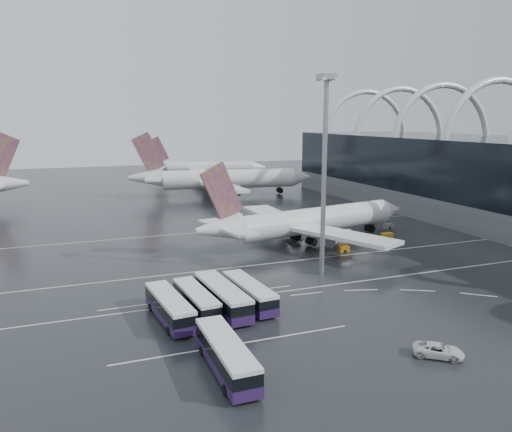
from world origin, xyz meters
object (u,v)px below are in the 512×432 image
object	(u,v)px
bus_row_near_b	(196,300)
gse_cart_belly_a	(387,236)
bus_row_near_c	(222,296)
bus_row_near_d	(249,292)
airliner_gate_c	(204,168)
airliner_gate_b	(220,180)
gse_cart_belly_c	(344,249)
airliner_main	(307,222)
floodlight_mast	(325,152)
gse_cart_belly_e	(323,228)
gse_cart_belly_d	(389,226)
van_curve_a	(438,350)
bus_row_far_a	(226,355)
bus_row_near_a	(170,307)
gse_cart_belly_b	(371,222)

from	to	relation	value
bus_row_near_b	gse_cart_belly_a	size ratio (longest dim) A/B	5.25
bus_row_near_c	bus_row_near_d	xyz separation A→B (m)	(3.96, 0.56, -0.17)
bus_row_near_b	airliner_gate_c	bearing A→B (deg)	-19.81
airliner_gate_b	gse_cart_belly_c	distance (m)	76.21
airliner_main	floodlight_mast	size ratio (longest dim) A/B	1.63
bus_row_near_d	gse_cart_belly_e	size ratio (longest dim) A/B	5.55
bus_row_near_d	gse_cart_belly_d	distance (m)	57.27
gse_cart_belly_d	gse_cart_belly_e	xyz separation A→B (m)	(-15.35, 3.01, 0.08)
van_curve_a	floodlight_mast	bearing A→B (deg)	33.15
floodlight_mast	van_curve_a	bearing A→B (deg)	-94.17
bus_row_near_b	bus_row_near_d	world-z (taller)	bus_row_near_d
floodlight_mast	bus_row_near_b	bearing A→B (deg)	-159.77
bus_row_near_b	bus_row_near_c	world-z (taller)	bus_row_near_c
airliner_gate_b	bus_row_near_c	xyz separation A→B (m)	(-28.83, -95.96, -3.36)
airliner_gate_b	bus_row_near_b	distance (m)	100.82
bus_row_far_a	floodlight_mast	bearing A→B (deg)	-44.02
bus_row_near_a	bus_row_near_d	xyz separation A→B (m)	(11.19, 1.49, -0.04)
airliner_gate_c	gse_cart_belly_e	distance (m)	105.18
bus_row_near_b	floodlight_mast	bearing A→B (deg)	-74.01
airliner_main	gse_cart_belly_e	bearing A→B (deg)	33.75
gse_cart_belly_d	gse_cart_belly_e	bearing A→B (deg)	168.90
gse_cart_belly_b	gse_cart_belly_c	bearing A→B (deg)	-134.42
bus_row_near_c	floodlight_mast	world-z (taller)	floodlight_mast
bus_row_near_a	gse_cart_belly_b	distance (m)	69.36
bus_row_near_c	gse_cart_belly_e	size ratio (longest dim) A/B	6.09
airliner_gate_b	gse_cart_belly_c	world-z (taller)	airliner_gate_b
airliner_gate_b	bus_row_far_a	world-z (taller)	airliner_gate_b
gse_cart_belly_c	gse_cart_belly_a	bearing A→B (deg)	22.00
floodlight_mast	bus_row_near_c	bearing A→B (deg)	-155.34
gse_cart_belly_d	gse_cart_belly_c	bearing A→B (deg)	-145.33
airliner_gate_b	bus_row_near_a	distance (m)	103.44
van_curve_a	floodlight_mast	world-z (taller)	floodlight_mast
airliner_main	airliner_gate_b	bearing A→B (deg)	76.95
gse_cart_belly_c	gse_cart_belly_b	bearing A→B (deg)	45.58
bus_row_near_b	gse_cart_belly_a	world-z (taller)	bus_row_near_b
airliner_gate_b	bus_row_near_b	world-z (taller)	airliner_gate_b
gse_cart_belly_e	floodlight_mast	bearing A→B (deg)	-119.05
airliner_gate_c	gse_cart_belly_e	world-z (taller)	airliner_gate_c
gse_cart_belly_c	gse_cart_belly_e	size ratio (longest dim) A/B	0.88
airliner_main	gse_cart_belly_c	size ratio (longest dim) A/B	25.46
bus_row_far_a	gse_cart_belly_a	bearing A→B (deg)	-49.44
bus_row_near_c	van_curve_a	bearing A→B (deg)	-144.23
bus_row_near_b	gse_cart_belly_e	bearing A→B (deg)	-50.93
gse_cart_belly_a	airliner_gate_c	bearing A→B (deg)	94.00
airliner_main	bus_row_far_a	bearing A→B (deg)	-136.56
bus_row_near_d	bus_row_far_a	world-z (taller)	bus_row_far_a
bus_row_near_c	gse_cart_belly_d	world-z (taller)	bus_row_near_c
bus_row_far_a	gse_cart_belly_b	bearing A→B (deg)	-44.09
bus_row_near_a	gse_cart_belly_a	size ratio (longest dim) A/B	5.61
airliner_main	floodlight_mast	xyz separation A→B (m)	(-7.12, -19.49, 15.48)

